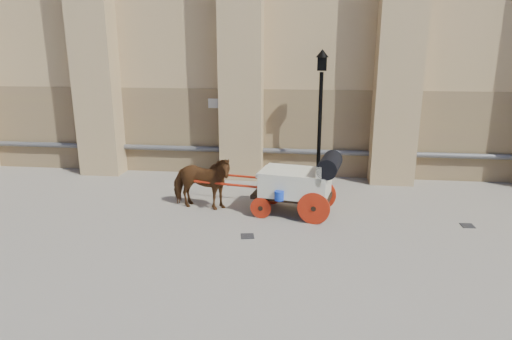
# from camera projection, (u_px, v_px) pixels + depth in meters

# --- Properties ---
(ground) EXTENTS (90.00, 90.00, 0.00)m
(ground) POSITION_uv_depth(u_px,v_px,m) (259.00, 216.00, 12.31)
(ground) COLOR slate
(ground) RESTS_ON ground
(horse) EXTENTS (1.93, 1.07, 1.55)m
(horse) POSITION_uv_depth(u_px,v_px,m) (201.00, 182.00, 12.64)
(horse) COLOR brown
(horse) RESTS_ON ground
(carriage) EXTENTS (4.06, 1.74, 1.72)m
(carriage) POSITION_uv_depth(u_px,v_px,m) (300.00, 182.00, 12.19)
(carriage) COLOR black
(carriage) RESTS_ON ground
(street_lamp) EXTENTS (0.40, 0.40, 4.32)m
(street_lamp) POSITION_uv_depth(u_px,v_px,m) (320.00, 115.00, 14.36)
(street_lamp) COLOR black
(street_lamp) RESTS_ON ground
(drain_grate_near) EXTENTS (0.38, 0.38, 0.01)m
(drain_grate_near) POSITION_uv_depth(u_px,v_px,m) (247.00, 236.00, 11.01)
(drain_grate_near) COLOR black
(drain_grate_near) RESTS_ON ground
(drain_grate_far) EXTENTS (0.33, 0.33, 0.01)m
(drain_grate_far) POSITION_uv_depth(u_px,v_px,m) (467.00, 226.00, 11.64)
(drain_grate_far) COLOR black
(drain_grate_far) RESTS_ON ground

